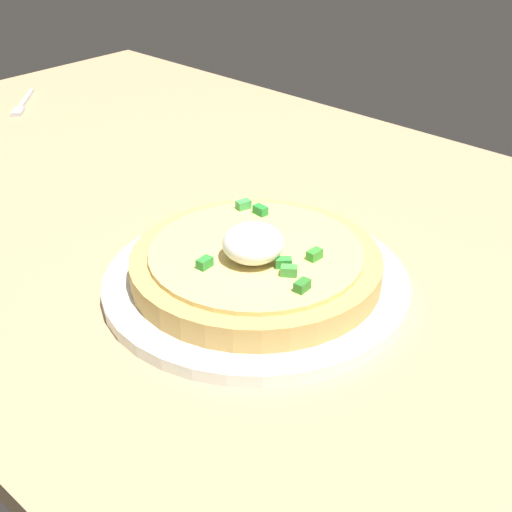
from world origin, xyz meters
The scene contains 4 objects.
dining_table centered at (0.00, 0.00, 1.01)cm, with size 127.67×67.73×2.02cm, color tan.
plate centered at (6.55, -7.95, 2.57)cm, with size 25.78×25.78×1.11cm, color white.
pizza centered at (6.60, -8.02, 4.54)cm, with size 20.99×20.99×5.56cm.
fork centered at (-50.02, 4.06, 2.27)cm, with size 8.75×8.28×0.50cm.
Camera 1 is at (40.84, -44.89, 34.96)cm, focal length 49.64 mm.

